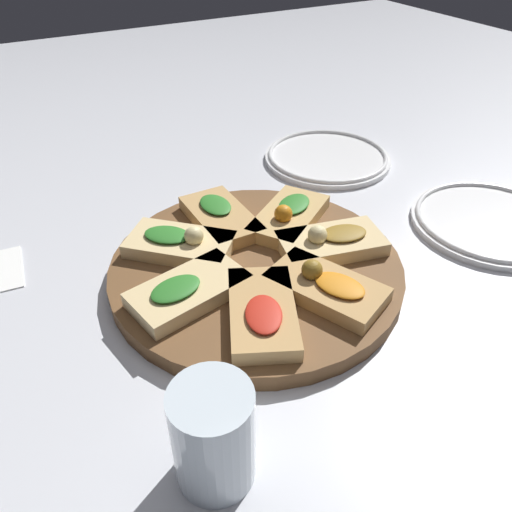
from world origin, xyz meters
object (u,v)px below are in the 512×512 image
(plate_left, at_px, (327,157))
(water_glass, at_px, (213,436))
(serving_board, at_px, (256,269))
(plate_right, at_px, (491,221))

(plate_left, relative_size, water_glass, 2.22)
(plate_left, xyz_separation_m, water_glass, (0.48, -0.47, 0.05))
(serving_board, bearing_deg, plate_right, 79.69)
(serving_board, height_order, plate_left, serving_board)
(serving_board, bearing_deg, plate_left, 129.72)
(plate_left, distance_m, plate_right, 0.33)
(serving_board, height_order, plate_right, serving_board)
(plate_left, bearing_deg, plate_right, 16.34)
(serving_board, distance_m, plate_right, 0.39)
(plate_right, height_order, water_glass, water_glass)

